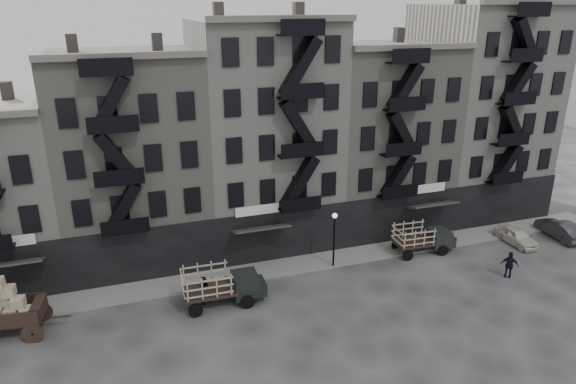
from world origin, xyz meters
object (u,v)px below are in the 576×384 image
object	(u,v)px
car_east	(516,236)
pedestrian_mid	(203,290)
stake_truck_west	(221,283)
car_far	(560,229)
policeman	(510,265)
wagon	(2,304)
stake_truck_east	(423,236)

from	to	relation	value
car_east	pedestrian_mid	bearing A→B (deg)	179.77
stake_truck_west	car_far	distance (m)	28.30
pedestrian_mid	car_far	bearing A→B (deg)	164.46
stake_truck_west	car_east	world-z (taller)	stake_truck_west
policeman	pedestrian_mid	bearing A→B (deg)	31.47
stake_truck_west	policeman	world-z (taller)	stake_truck_west
car_east	stake_truck_west	bearing A→B (deg)	-179.20
wagon	car_east	world-z (taller)	wagon
stake_truck_west	pedestrian_mid	size ratio (longest dim) A/B	2.77
pedestrian_mid	policeman	world-z (taller)	policeman
wagon	stake_truck_west	size ratio (longest dim) A/B	0.86
policeman	stake_truck_east	bearing A→B (deg)	-14.45
stake_truck_east	car_east	world-z (taller)	stake_truck_east
stake_truck_east	car_east	distance (m)	8.11
car_east	policeman	world-z (taller)	policeman
car_far	pedestrian_mid	xyz separation A→B (m)	(-29.39, -0.35, 0.23)
stake_truck_west	pedestrian_mid	xyz separation A→B (m)	(-1.11, 0.41, -0.54)
stake_truck_west	car_far	size ratio (longest dim) A/B	1.20
stake_truck_west	policeman	distance (m)	19.95
wagon	car_east	xyz separation A→B (m)	(36.55, 0.20, -1.42)
stake_truck_east	car_far	size ratio (longest dim) A/B	1.10
wagon	car_east	bearing A→B (deg)	8.25
stake_truck_east	car_east	size ratio (longest dim) A/B	1.27
stake_truck_west	policeman	xyz separation A→B (m)	(19.68, -3.24, -0.51)
wagon	car_far	xyz separation A→B (m)	(40.75, -0.02, -1.34)
stake_truck_west	pedestrian_mid	world-z (taller)	stake_truck_west
stake_truck_east	car_east	xyz separation A→B (m)	(8.00, -1.09, -0.71)
wagon	car_far	world-z (taller)	wagon
stake_truck_west	car_east	size ratio (longest dim) A/B	1.39
car_east	car_far	xyz separation A→B (m)	(4.20, -0.23, 0.08)
stake_truck_west	pedestrian_mid	distance (m)	1.30
wagon	car_far	distance (m)	40.78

